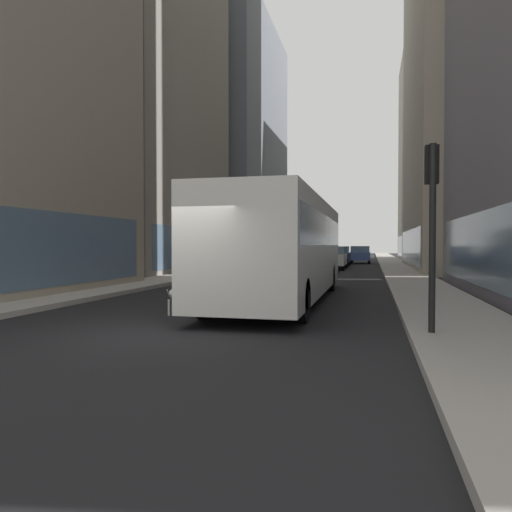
{
  "coord_description": "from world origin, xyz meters",
  "views": [
    {
      "loc": [
        3.83,
        -8.84,
        1.73
      ],
      "look_at": [
        0.48,
        5.24,
        1.4
      ],
      "focal_mm": 34.1,
      "sensor_mm": 36.0,
      "label": 1
    }
  ],
  "objects": [
    {
      "name": "sidewalk_right",
      "position": [
        5.7,
        35.0,
        0.07
      ],
      "size": [
        2.4,
        110.0,
        0.15
      ],
      "primitive_type": "cube",
      "color": "#9E9991",
      "rests_on": "ground"
    },
    {
      "name": "car_black_suv",
      "position": [
        1.2,
        31.61,
        0.82
      ],
      "size": [
        1.77,
        4.53,
        1.62
      ],
      "color": "black",
      "rests_on": "ground"
    },
    {
      "name": "car_white_van",
      "position": [
        1.2,
        26.05,
        0.82
      ],
      "size": [
        1.71,
        4.67,
        1.62
      ],
      "color": "silver",
      "rests_on": "ground"
    },
    {
      "name": "car_red_coupe",
      "position": [
        -1.2,
        17.47,
        0.82
      ],
      "size": [
        1.82,
        4.51,
        1.62
      ],
      "color": "red",
      "rests_on": "ground"
    },
    {
      "name": "sidewalk_left",
      "position": [
        -5.7,
        35.0,
        0.07
      ],
      "size": [
        2.4,
        110.0,
        0.15
      ],
      "primitive_type": "cube",
      "color": "#ADA89E",
      "rests_on": "ground"
    },
    {
      "name": "car_grey_wagon",
      "position": [
        -2.8,
        45.12,
        0.82
      ],
      "size": [
        1.8,
        4.77,
        1.62
      ],
      "color": "slate",
      "rests_on": "ground"
    },
    {
      "name": "car_blue_hatchback",
      "position": [
        2.8,
        37.99,
        0.82
      ],
      "size": [
        1.86,
        4.07,
        1.62
      ],
      "color": "#4C6BB7",
      "rests_on": "ground"
    },
    {
      "name": "building_left_mid",
      "position": [
        -11.9,
        20.04,
        13.21
      ],
      "size": [
        10.01,
        14.22,
        26.44
      ],
      "color": "gray",
      "rests_on": "ground"
    },
    {
      "name": "building_left_far",
      "position": [
        -11.9,
        38.86,
        12.11
      ],
      "size": [
        11.84,
        19.37,
        24.23
      ],
      "color": "slate",
      "rests_on": "ground"
    },
    {
      "name": "ground_plane",
      "position": [
        0.0,
        35.0,
        0.0
      ],
      "size": [
        120.0,
        120.0,
        0.0
      ],
      "primitive_type": "plane",
      "color": "black"
    },
    {
      "name": "box_truck",
      "position": [
        -1.2,
        35.42,
        1.67
      ],
      "size": [
        2.3,
        7.5,
        3.05
      ],
      "color": "silver",
      "rests_on": "ground"
    },
    {
      "name": "traffic_light_near",
      "position": [
        4.9,
        0.47,
        2.44
      ],
      "size": [
        0.24,
        0.41,
        3.4
      ],
      "color": "black",
      "rests_on": "sidewalk_right"
    },
    {
      "name": "dalmatian_dog",
      "position": [
        -0.91,
        2.44,
        0.51
      ],
      "size": [
        0.22,
        0.96,
        0.72
      ],
      "color": "white",
      "rests_on": "ground"
    },
    {
      "name": "building_right_far",
      "position": [
        11.9,
        48.04,
        12.03
      ],
      "size": [
        9.34,
        21.28,
        24.07
      ],
      "color": "#B2A893",
      "rests_on": "ground"
    },
    {
      "name": "transit_bus",
      "position": [
        1.2,
        6.01,
        1.78
      ],
      "size": [
        2.78,
        11.53,
        3.05
      ],
      "color": "silver",
      "rests_on": "ground"
    }
  ]
}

